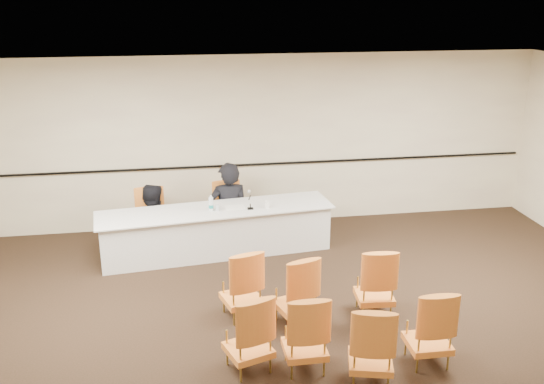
{
  "coord_description": "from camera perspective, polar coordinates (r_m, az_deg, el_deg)",
  "views": [
    {
      "loc": [
        -1.39,
        -6.18,
        4.06
      ],
      "look_at": [
        0.04,
        2.6,
        1.04
      ],
      "focal_mm": 40.0,
      "sensor_mm": 36.0,
      "label": 1
    }
  ],
  "objects": [
    {
      "name": "panelist_second",
      "position": [
        10.14,
        -11.21,
        -3.59
      ],
      "size": [
        0.82,
        0.67,
        1.6
      ],
      "primitive_type": "imported",
      "rotation": [
        0.0,
        0.0,
        3.06
      ],
      "color": "black",
      "rests_on": "ground"
    },
    {
      "name": "aud_chair_back_left",
      "position": [
        6.81,
        -2.26,
        -13.01
      ],
      "size": [
        0.63,
        0.63,
        0.95
      ],
      "primitive_type": null,
      "rotation": [
        0.0,
        0.0,
        0.33
      ],
      "color": "orange",
      "rests_on": "ground"
    },
    {
      "name": "coffee_cup",
      "position": [
        9.55,
        -0.45,
        -1.18
      ],
      "size": [
        0.09,
        0.09,
        0.12
      ],
      "primitive_type": "cylinder",
      "rotation": [
        0.0,
        0.0,
        0.22
      ],
      "color": "white",
      "rests_on": "panel_table"
    },
    {
      "name": "microphone",
      "position": [
        9.49,
        -2.06,
        -0.83
      ],
      "size": [
        0.1,
        0.2,
        0.27
      ],
      "primitive_type": null,
      "rotation": [
        0.0,
        0.0,
        0.01
      ],
      "color": "black",
      "rests_on": "panel_table"
    },
    {
      "name": "wall_back",
      "position": [
        10.59,
        -1.41,
        4.77
      ],
      "size": [
        10.0,
        0.04,
        3.0
      ],
      "primitive_type": "cube",
      "color": "#F5EAC0",
      "rests_on": "ground"
    },
    {
      "name": "aud_chair_front_left",
      "position": [
        7.83,
        -2.91,
        -8.53
      ],
      "size": [
        0.62,
        0.62,
        0.95
      ],
      "primitive_type": null,
      "rotation": [
        0.0,
        0.0,
        0.27
      ],
      "color": "orange",
      "rests_on": "ground"
    },
    {
      "name": "papers",
      "position": [
        9.62,
        -3.51,
        -1.44
      ],
      "size": [
        0.32,
        0.24,
        0.0
      ],
      "primitive_type": "cube",
      "rotation": [
        0.0,
        0.0,
        0.08
      ],
      "color": "white",
      "rests_on": "panel_table"
    },
    {
      "name": "panelist_main_chair",
      "position": [
        10.22,
        -4.08,
        -1.82
      ],
      "size": [
        0.55,
        0.55,
        0.95
      ],
      "primitive_type": null,
      "rotation": [
        0.0,
        0.0,
        0.11
      ],
      "color": "orange",
      "rests_on": "ground"
    },
    {
      "name": "wall_rail",
      "position": [
        10.66,
        -1.37,
        2.63
      ],
      "size": [
        9.8,
        0.04,
        0.03
      ],
      "primitive_type": "cube",
      "color": "black",
      "rests_on": "wall_back"
    },
    {
      "name": "aud_chair_front_right",
      "position": [
        7.98,
        9.67,
        -8.21
      ],
      "size": [
        0.54,
        0.54,
        0.95
      ],
      "primitive_type": null,
      "rotation": [
        0.0,
        0.0,
        -0.08
      ],
      "color": "orange",
      "rests_on": "ground"
    },
    {
      "name": "drinking_glass",
      "position": [
        9.48,
        -5.15,
        -1.49
      ],
      "size": [
        0.08,
        0.08,
        0.1
      ],
      "primitive_type": "cylinder",
      "rotation": [
        0.0,
        0.0,
        -0.32
      ],
      "color": "silver",
      "rests_on": "panel_table"
    },
    {
      "name": "panel_table",
      "position": [
        9.7,
        -5.26,
        -3.68
      ],
      "size": [
        3.78,
        1.27,
        0.74
      ],
      "primitive_type": null,
      "rotation": [
        0.0,
        0.0,
        0.11
      ],
      "color": "silver",
      "rests_on": "ground"
    },
    {
      "name": "aud_chair_extra",
      "position": [
        6.7,
        9.33,
        -13.86
      ],
      "size": [
        0.61,
        0.61,
        0.95
      ],
      "primitive_type": null,
      "rotation": [
        0.0,
        0.0,
        -0.25
      ],
      "color": "orange",
      "rests_on": "ground"
    },
    {
      "name": "aud_chair_back_right",
      "position": [
        7.14,
        14.56,
        -12.06
      ],
      "size": [
        0.51,
        0.51,
        0.95
      ],
      "primitive_type": null,
      "rotation": [
        0.0,
        0.0,
        -0.02
      ],
      "color": "orange",
      "rests_on": "ground"
    },
    {
      "name": "aud_chair_back_mid",
      "position": [
        6.83,
        3.13,
        -12.94
      ],
      "size": [
        0.5,
        0.5,
        0.95
      ],
      "primitive_type": null,
      "rotation": [
        0.0,
        0.0,
        -0.0
      ],
      "color": "orange",
      "rests_on": "ground"
    },
    {
      "name": "floor",
      "position": [
        7.53,
        2.98,
        -13.92
      ],
      "size": [
        10.0,
        10.0,
        0.0
      ],
      "primitive_type": "plane",
      "color": "black",
      "rests_on": "ground"
    },
    {
      "name": "aud_chair_front_mid",
      "position": [
        7.66,
        2.24,
        -9.15
      ],
      "size": [
        0.62,
        0.62,
        0.95
      ],
      "primitive_type": null,
      "rotation": [
        0.0,
        0.0,
        0.3
      ],
      "color": "orange",
      "rests_on": "ground"
    },
    {
      "name": "ceiling",
      "position": [
        6.42,
        3.43,
        9.23
      ],
      "size": [
        10.0,
        10.0,
        0.0
      ],
      "primitive_type": "plane",
      "rotation": [
        3.14,
        0.0,
        0.0
      ],
      "color": "silver",
      "rests_on": "ground"
    },
    {
      "name": "panelist_second_chair",
      "position": [
        10.07,
        -11.28,
        -2.49
      ],
      "size": [
        0.55,
        0.55,
        0.95
      ],
      "primitive_type": null,
      "rotation": [
        0.0,
        0.0,
        0.11
      ],
      "color": "orange",
      "rests_on": "ground"
    },
    {
      "name": "panelist_main",
      "position": [
        10.26,
        -4.07,
        -2.33
      ],
      "size": [
        0.72,
        0.49,
        1.9
      ],
      "primitive_type": "imported",
      "rotation": [
        0.0,
        0.0,
        3.2
      ],
      "color": "black",
      "rests_on": "ground"
    },
    {
      "name": "water_bottle",
      "position": [
        9.47,
        -5.77,
        -1.04
      ],
      "size": [
        0.1,
        0.1,
        0.25
      ],
      "primitive_type": null,
      "rotation": [
        0.0,
        0.0,
        0.38
      ],
      "color": "teal",
      "rests_on": "panel_table"
    }
  ]
}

